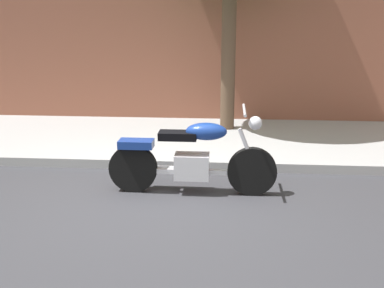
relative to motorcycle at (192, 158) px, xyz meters
The scene contains 3 objects.
ground_plane 0.78m from the motorcycle, 141.72° to the right, with size 60.00×60.00×0.00m, color #38383D.
sidewalk 2.49m from the motorcycle, 101.63° to the left, with size 24.03×3.05×0.14m, color #A6A6A6.
motorcycle is the anchor object (origin of this frame).
Camera 1 is at (0.95, -5.34, 2.23)m, focal length 44.09 mm.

